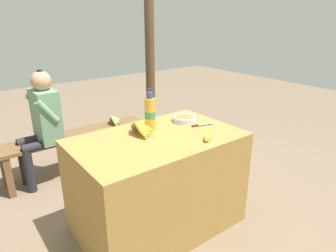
{
  "coord_description": "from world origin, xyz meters",
  "views": [
    {
      "loc": [
        -1.17,
        -1.67,
        1.62
      ],
      "look_at": [
        0.14,
        0.05,
        0.82
      ],
      "focal_mm": 32.0,
      "sensor_mm": 36.0,
      "label": 1
    }
  ],
  "objects_px": {
    "water_bottle": "(150,114)",
    "banana_bunch_green": "(114,120)",
    "banana_bunch_ripe": "(139,126)",
    "knife": "(200,125)",
    "seated_vendor": "(42,120)",
    "serving_bowl": "(184,118)",
    "loose_banana_front": "(208,136)",
    "support_post_far": "(150,58)",
    "wooden_bench": "(76,140)"
  },
  "relations": [
    {
      "from": "banana_bunch_green",
      "to": "support_post_far",
      "type": "distance_m",
      "value": 0.99
    },
    {
      "from": "seated_vendor",
      "to": "banana_bunch_green",
      "type": "relative_size",
      "value": 4.62
    },
    {
      "from": "serving_bowl",
      "to": "water_bottle",
      "type": "height_order",
      "value": "water_bottle"
    },
    {
      "from": "serving_bowl",
      "to": "knife",
      "type": "distance_m",
      "value": 0.16
    },
    {
      "from": "wooden_bench",
      "to": "support_post_far",
      "type": "distance_m",
      "value": 1.43
    },
    {
      "from": "serving_bowl",
      "to": "wooden_bench",
      "type": "xyz_separation_m",
      "value": [
        -0.55,
        1.14,
        -0.44
      ]
    },
    {
      "from": "banana_bunch_ripe",
      "to": "banana_bunch_green",
      "type": "relative_size",
      "value": 1.13
    },
    {
      "from": "water_bottle",
      "to": "wooden_bench",
      "type": "height_order",
      "value": "water_bottle"
    },
    {
      "from": "knife",
      "to": "loose_banana_front",
      "type": "bearing_deg",
      "value": -106.68
    },
    {
      "from": "loose_banana_front",
      "to": "banana_bunch_green",
      "type": "bearing_deg",
      "value": 88.78
    },
    {
      "from": "water_bottle",
      "to": "seated_vendor",
      "type": "bearing_deg",
      "value": 115.38
    },
    {
      "from": "knife",
      "to": "banana_bunch_green",
      "type": "distance_m",
      "value": 1.35
    },
    {
      "from": "banana_bunch_green",
      "to": "knife",
      "type": "bearing_deg",
      "value": -85.11
    },
    {
      "from": "water_bottle",
      "to": "banana_bunch_green",
      "type": "relative_size",
      "value": 1.34
    },
    {
      "from": "support_post_far",
      "to": "banana_bunch_green",
      "type": "bearing_deg",
      "value": -156.96
    },
    {
      "from": "wooden_bench",
      "to": "banana_bunch_green",
      "type": "xyz_separation_m",
      "value": [
        0.47,
        0.0,
        0.13
      ]
    },
    {
      "from": "water_bottle",
      "to": "loose_banana_front",
      "type": "bearing_deg",
      "value": -60.72
    },
    {
      "from": "banana_bunch_ripe",
      "to": "loose_banana_front",
      "type": "bearing_deg",
      "value": -48.38
    },
    {
      "from": "serving_bowl",
      "to": "support_post_far",
      "type": "distance_m",
      "value": 1.62
    },
    {
      "from": "seated_vendor",
      "to": "loose_banana_front",
      "type": "bearing_deg",
      "value": 115.32
    },
    {
      "from": "loose_banana_front",
      "to": "wooden_bench",
      "type": "height_order",
      "value": "loose_banana_front"
    },
    {
      "from": "banana_bunch_ripe",
      "to": "support_post_far",
      "type": "xyz_separation_m",
      "value": [
        1.1,
        1.47,
        0.26
      ]
    },
    {
      "from": "banana_bunch_green",
      "to": "support_post_far",
      "type": "relative_size",
      "value": 0.11
    },
    {
      "from": "wooden_bench",
      "to": "support_post_far",
      "type": "bearing_deg",
      "value": 14.68
    },
    {
      "from": "support_post_far",
      "to": "banana_bunch_ripe",
      "type": "bearing_deg",
      "value": -126.65
    },
    {
      "from": "wooden_bench",
      "to": "loose_banana_front",
      "type": "bearing_deg",
      "value": -74.29
    },
    {
      "from": "loose_banana_front",
      "to": "support_post_far",
      "type": "height_order",
      "value": "support_post_far"
    },
    {
      "from": "banana_bunch_ripe",
      "to": "knife",
      "type": "distance_m",
      "value": 0.51
    },
    {
      "from": "water_bottle",
      "to": "serving_bowl",
      "type": "bearing_deg",
      "value": -0.54
    },
    {
      "from": "banana_bunch_ripe",
      "to": "support_post_far",
      "type": "relative_size",
      "value": 0.13
    },
    {
      "from": "banana_bunch_ripe",
      "to": "support_post_far",
      "type": "distance_m",
      "value": 1.86
    },
    {
      "from": "water_bottle",
      "to": "seated_vendor",
      "type": "relative_size",
      "value": 0.29
    },
    {
      "from": "support_post_far",
      "to": "serving_bowl",
      "type": "bearing_deg",
      "value": -113.71
    },
    {
      "from": "banana_bunch_ripe",
      "to": "water_bottle",
      "type": "bearing_deg",
      "value": 10.89
    },
    {
      "from": "serving_bowl",
      "to": "loose_banana_front",
      "type": "bearing_deg",
      "value": -106.61
    },
    {
      "from": "banana_bunch_ripe",
      "to": "seated_vendor",
      "type": "bearing_deg",
      "value": 110.07
    },
    {
      "from": "banana_bunch_ripe",
      "to": "serving_bowl",
      "type": "xyz_separation_m",
      "value": [
        0.46,
        0.02,
        -0.04
      ]
    },
    {
      "from": "banana_bunch_green",
      "to": "wooden_bench",
      "type": "bearing_deg",
      "value": -179.53
    },
    {
      "from": "knife",
      "to": "wooden_bench",
      "type": "height_order",
      "value": "knife"
    },
    {
      "from": "serving_bowl",
      "to": "banana_bunch_green",
      "type": "height_order",
      "value": "serving_bowl"
    },
    {
      "from": "serving_bowl",
      "to": "banana_bunch_ripe",
      "type": "bearing_deg",
      "value": -177.69
    },
    {
      "from": "water_bottle",
      "to": "loose_banana_front",
      "type": "distance_m",
      "value": 0.48
    },
    {
      "from": "serving_bowl",
      "to": "banana_bunch_green",
      "type": "distance_m",
      "value": 1.19
    },
    {
      "from": "knife",
      "to": "wooden_bench",
      "type": "bearing_deg",
      "value": 128.62
    },
    {
      "from": "serving_bowl",
      "to": "banana_bunch_green",
      "type": "relative_size",
      "value": 0.77
    },
    {
      "from": "knife",
      "to": "seated_vendor",
      "type": "height_order",
      "value": "seated_vendor"
    },
    {
      "from": "water_bottle",
      "to": "banana_bunch_green",
      "type": "distance_m",
      "value": 1.24
    },
    {
      "from": "water_bottle",
      "to": "wooden_bench",
      "type": "bearing_deg",
      "value": 100.35
    },
    {
      "from": "banana_bunch_ripe",
      "to": "knife",
      "type": "xyz_separation_m",
      "value": [
        0.48,
        -0.14,
        -0.05
      ]
    },
    {
      "from": "knife",
      "to": "wooden_bench",
      "type": "xyz_separation_m",
      "value": [
        -0.58,
        1.3,
        -0.42
      ]
    }
  ]
}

